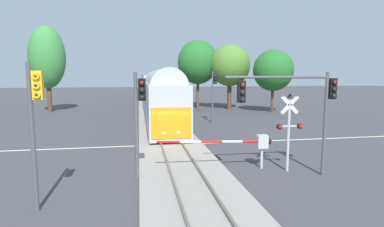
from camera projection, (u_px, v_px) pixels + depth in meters
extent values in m
plane|color=#3D3D42|center=(170.00, 145.00, 21.70)|extent=(220.00, 220.00, 0.00)
cube|color=beige|center=(170.00, 145.00, 21.70)|extent=(44.00, 0.20, 0.01)
cube|color=gray|center=(170.00, 143.00, 21.69)|extent=(4.40, 80.00, 0.18)
cube|color=#56514C|center=(160.00, 142.00, 21.54)|extent=(0.10, 80.00, 0.14)
cube|color=#56514C|center=(180.00, 141.00, 21.79)|extent=(0.10, 80.00, 0.14)
cube|color=#B2B7C1|center=(162.00, 103.00, 29.00)|extent=(3.00, 17.16, 3.90)
cube|color=orange|center=(171.00, 123.00, 20.67)|extent=(2.76, 0.08, 2.15)
cylinder|color=#B2B7C1|center=(162.00, 84.00, 28.78)|extent=(2.76, 15.45, 2.76)
sphere|color=#F4F2CC|center=(164.00, 133.00, 20.66)|extent=(0.24, 0.24, 0.24)
sphere|color=#F4F2CC|center=(179.00, 133.00, 20.83)|extent=(0.24, 0.24, 0.24)
cube|color=#B7BCC6|center=(152.00, 90.00, 48.49)|extent=(3.00, 20.99, 4.60)
cube|color=black|center=(162.00, 88.00, 48.71)|extent=(0.04, 18.89, 0.90)
cube|color=red|center=(162.00, 97.00, 48.89)|extent=(0.04, 19.31, 0.36)
cube|color=#B7BCC6|center=(148.00, 85.00, 69.88)|extent=(3.00, 20.99, 4.60)
cube|color=black|center=(155.00, 84.00, 70.10)|extent=(0.04, 18.89, 0.90)
cube|color=red|center=(155.00, 90.00, 70.29)|extent=(0.04, 19.31, 0.36)
cylinder|color=#B7B7BC|center=(262.00, 158.00, 16.10)|extent=(0.14, 0.14, 1.10)
cube|color=#B7B7BC|center=(262.00, 141.00, 15.99)|extent=(0.56, 0.40, 0.70)
sphere|color=black|center=(268.00, 141.00, 16.05)|extent=(0.36, 0.36, 0.36)
cylinder|color=red|center=(252.00, 142.00, 15.90)|extent=(1.09, 0.12, 0.16)
cylinder|color=white|center=(232.00, 142.00, 15.71)|extent=(1.09, 0.12, 0.16)
cylinder|color=red|center=(212.00, 142.00, 15.52)|extent=(1.09, 0.12, 0.16)
cylinder|color=white|center=(191.00, 142.00, 15.33)|extent=(1.09, 0.12, 0.16)
cylinder|color=red|center=(169.00, 142.00, 15.14)|extent=(1.09, 0.12, 0.16)
sphere|color=red|center=(158.00, 142.00, 15.04)|extent=(0.14, 0.14, 0.14)
cylinder|color=#B2B2B7|center=(288.00, 135.00, 15.49)|extent=(0.14, 0.14, 3.78)
cube|color=white|center=(290.00, 105.00, 15.28)|extent=(0.98, 0.05, 0.98)
cube|color=white|center=(290.00, 105.00, 15.28)|extent=(0.98, 0.05, 0.98)
cube|color=#B2B2B7|center=(289.00, 126.00, 15.43)|extent=(1.10, 0.08, 0.08)
cylinder|color=black|center=(279.00, 127.00, 15.24)|extent=(0.26, 0.18, 0.26)
cylinder|color=black|center=(300.00, 126.00, 15.43)|extent=(0.26, 0.18, 0.26)
sphere|color=red|center=(280.00, 127.00, 15.14)|extent=(0.20, 0.20, 0.20)
sphere|color=red|center=(301.00, 126.00, 15.33)|extent=(0.20, 0.20, 0.20)
cone|color=black|center=(290.00, 95.00, 15.24)|extent=(0.28, 0.28, 0.22)
cylinder|color=#4C4C51|center=(33.00, 139.00, 10.77)|extent=(0.16, 0.16, 5.36)
cube|color=gold|center=(38.00, 85.00, 10.58)|extent=(0.34, 0.26, 1.00)
sphere|color=red|center=(36.00, 76.00, 10.39)|extent=(0.20, 0.20, 0.20)
cylinder|color=gold|center=(36.00, 76.00, 10.36)|extent=(0.24, 0.10, 0.24)
sphere|color=#262626|center=(36.00, 85.00, 10.43)|extent=(0.20, 0.20, 0.20)
cylinder|color=gold|center=(36.00, 85.00, 10.40)|extent=(0.24, 0.10, 0.24)
sphere|color=#262626|center=(37.00, 95.00, 10.47)|extent=(0.20, 0.20, 0.20)
cylinder|color=gold|center=(37.00, 95.00, 10.44)|extent=(0.24, 0.10, 0.24)
cylinder|color=#4C4C51|center=(212.00, 97.00, 31.44)|extent=(0.16, 0.16, 5.33)
cube|color=black|center=(215.00, 79.00, 31.26)|extent=(0.34, 0.26, 1.00)
sphere|color=red|center=(216.00, 76.00, 31.07)|extent=(0.20, 0.20, 0.20)
cylinder|color=black|center=(216.00, 76.00, 31.04)|extent=(0.24, 0.10, 0.24)
sphere|color=#262626|center=(216.00, 79.00, 31.11)|extent=(0.20, 0.20, 0.20)
cylinder|color=black|center=(216.00, 79.00, 31.08)|extent=(0.24, 0.10, 0.24)
sphere|color=#262626|center=(216.00, 82.00, 31.15)|extent=(0.20, 0.20, 0.20)
cylinder|color=black|center=(216.00, 82.00, 31.12)|extent=(0.24, 0.10, 0.24)
cylinder|color=#4C4C51|center=(325.00, 124.00, 14.78)|extent=(0.16, 0.16, 5.07)
cube|color=black|center=(332.00, 89.00, 14.61)|extent=(0.34, 0.26, 1.00)
sphere|color=red|center=(334.00, 82.00, 14.42)|extent=(0.20, 0.20, 0.20)
cylinder|color=black|center=(335.00, 82.00, 14.39)|extent=(0.24, 0.10, 0.24)
sphere|color=#262626|center=(334.00, 89.00, 14.46)|extent=(0.20, 0.20, 0.20)
cylinder|color=black|center=(334.00, 89.00, 14.43)|extent=(0.24, 0.10, 0.24)
sphere|color=#262626|center=(334.00, 96.00, 14.50)|extent=(0.20, 0.20, 0.20)
cylinder|color=black|center=(334.00, 96.00, 14.47)|extent=(0.24, 0.10, 0.24)
cylinder|color=#4C4C51|center=(278.00, 77.00, 14.06)|extent=(5.03, 0.12, 0.12)
cube|color=black|center=(241.00, 92.00, 13.84)|extent=(0.34, 0.26, 1.00)
sphere|color=red|center=(243.00, 85.00, 13.66)|extent=(0.20, 0.20, 0.20)
cylinder|color=black|center=(243.00, 85.00, 13.63)|extent=(0.24, 0.10, 0.24)
sphere|color=#262626|center=(242.00, 92.00, 13.70)|extent=(0.20, 0.20, 0.20)
cylinder|color=black|center=(243.00, 92.00, 13.67)|extent=(0.24, 0.10, 0.24)
sphere|color=#262626|center=(242.00, 99.00, 13.74)|extent=(0.20, 0.20, 0.20)
cylinder|color=black|center=(242.00, 99.00, 13.71)|extent=(0.24, 0.10, 0.24)
cylinder|color=#4C4C51|center=(136.00, 128.00, 13.89)|extent=(0.16, 0.16, 5.07)
cube|color=black|center=(142.00, 90.00, 13.72)|extent=(0.34, 0.26, 1.00)
sphere|color=red|center=(142.00, 82.00, 13.53)|extent=(0.20, 0.20, 0.20)
cylinder|color=black|center=(142.00, 83.00, 13.50)|extent=(0.24, 0.10, 0.24)
sphere|color=#262626|center=(142.00, 90.00, 13.57)|extent=(0.20, 0.20, 0.20)
cylinder|color=black|center=(142.00, 90.00, 13.54)|extent=(0.24, 0.10, 0.24)
sphere|color=#262626|center=(142.00, 97.00, 13.61)|extent=(0.20, 0.20, 0.20)
cylinder|color=black|center=(142.00, 97.00, 13.58)|extent=(0.24, 0.10, 0.24)
cylinder|color=#4C3828|center=(272.00, 99.00, 40.55)|extent=(0.37, 0.37, 3.53)
ellipsoid|color=#236628|center=(273.00, 70.00, 40.08)|extent=(5.25, 5.25, 5.44)
cylinder|color=#4C3828|center=(229.00, 95.00, 44.21)|extent=(0.62, 0.62, 4.11)
ellipsoid|color=#4C7A2D|center=(230.00, 65.00, 43.68)|extent=(5.83, 5.83, 5.95)
cylinder|color=#4C3828|center=(49.00, 96.00, 40.94)|extent=(0.60, 0.60, 4.20)
ellipsoid|color=#38843D|center=(47.00, 57.00, 40.29)|extent=(4.64, 4.64, 8.20)
cylinder|color=brown|center=(198.00, 94.00, 45.50)|extent=(0.41, 0.41, 4.41)
ellipsoid|color=#236628|center=(198.00, 62.00, 44.92)|extent=(5.93, 5.93, 6.47)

